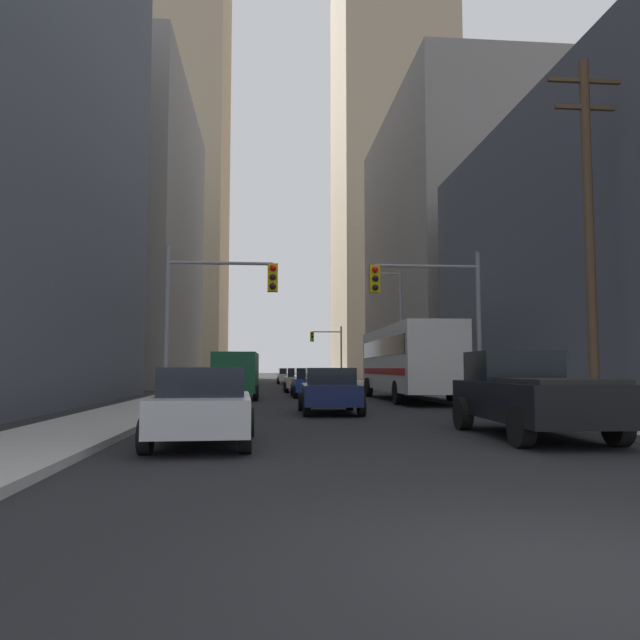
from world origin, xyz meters
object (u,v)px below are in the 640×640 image
(traffic_signal_far_right, at_px, (328,345))
(traffic_signal_near_right, at_px, (431,301))
(pickup_truck_black, at_px, (528,394))
(sedan_silver, at_px, (203,406))
(city_bus, at_px, (407,359))
(sedan_beige, at_px, (300,380))
(sedan_blue, at_px, (311,382))
(sedan_white, at_px, (287,376))
(sedan_navy, at_px, (330,390))
(traffic_signal_near_left, at_px, (216,299))
(cargo_van_green, at_px, (237,373))

(traffic_signal_far_right, bearing_deg, traffic_signal_near_right, -90.57)
(pickup_truck_black, xyz_separation_m, sedan_silver, (-7.01, -0.87, -0.16))
(city_bus, relative_size, pickup_truck_black, 2.11)
(sedan_beige, bearing_deg, sedan_blue, -88.57)
(sedan_white, distance_m, traffic_signal_far_right, 7.41)
(pickup_truck_black, relative_size, sedan_silver, 1.28)
(sedan_navy, relative_size, traffic_signal_near_left, 0.71)
(cargo_van_green, relative_size, traffic_signal_near_left, 0.88)
(traffic_signal_far_right, bearing_deg, sedan_white, -132.69)
(pickup_truck_black, height_order, traffic_signal_far_right, traffic_signal_far_right)
(traffic_signal_near_left, xyz_separation_m, traffic_signal_far_right, (8.54, 42.50, -0.04))
(sedan_silver, xyz_separation_m, traffic_signal_near_right, (7.51, 10.47, 3.30))
(sedan_white, xyz_separation_m, traffic_signal_near_right, (4.09, -37.61, 3.30))
(cargo_van_green, bearing_deg, city_bus, -13.36)
(sedan_navy, distance_m, sedan_white, 39.80)
(sedan_white, distance_m, traffic_signal_near_left, 37.97)
(traffic_signal_near_right, bearing_deg, city_bus, 86.00)
(traffic_signal_far_right, bearing_deg, sedan_silver, -98.52)
(sedan_blue, bearing_deg, city_bus, -39.95)
(pickup_truck_black, bearing_deg, sedan_navy, 116.10)
(city_bus, distance_m, traffic_signal_near_left, 10.54)
(sedan_white, bearing_deg, sedan_navy, -90.06)
(sedan_silver, relative_size, sedan_blue, 1.01)
(sedan_blue, relative_size, traffic_signal_far_right, 0.70)
(sedan_white, bearing_deg, traffic_signal_far_right, 47.31)
(city_bus, xyz_separation_m, traffic_signal_far_right, (0.02, 36.69, 2.10))
(sedan_white, bearing_deg, cargo_van_green, -96.84)
(city_bus, distance_m, sedan_white, 32.13)
(pickup_truck_black, relative_size, sedan_white, 1.29)
(city_bus, bearing_deg, traffic_signal_near_left, -145.71)
(cargo_van_green, relative_size, traffic_signal_far_right, 0.88)
(sedan_beige, xyz_separation_m, sedan_white, (-0.01, 21.19, 0.00))
(sedan_white, xyz_separation_m, traffic_signal_far_right, (4.51, 4.89, 3.25))
(traffic_signal_near_left, bearing_deg, cargo_van_green, 86.70)
(pickup_truck_black, distance_m, traffic_signal_far_right, 52.19)
(sedan_silver, bearing_deg, sedan_navy, 67.77)
(cargo_van_green, relative_size, traffic_signal_near_right, 0.88)
(sedan_beige, relative_size, traffic_signal_near_left, 0.70)
(traffic_signal_far_right, bearing_deg, sedan_blue, -97.45)
(cargo_van_green, bearing_deg, traffic_signal_near_right, -45.22)
(sedan_navy, xyz_separation_m, sedan_blue, (0.22, 11.61, 0.00))
(sedan_silver, bearing_deg, traffic_signal_near_right, 54.35)
(city_bus, distance_m, traffic_signal_far_right, 36.75)
(sedan_silver, relative_size, traffic_signal_near_right, 0.71)
(city_bus, bearing_deg, sedan_white, 98.04)
(cargo_van_green, xyz_separation_m, traffic_signal_far_right, (8.10, 34.77, 2.74))
(traffic_signal_near_right, xyz_separation_m, traffic_signal_far_right, (0.42, 42.50, -0.04))
(cargo_van_green, distance_m, sedan_navy, 10.55)
(sedan_silver, height_order, sedan_white, same)
(sedan_blue, bearing_deg, traffic_signal_near_right, -67.50)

